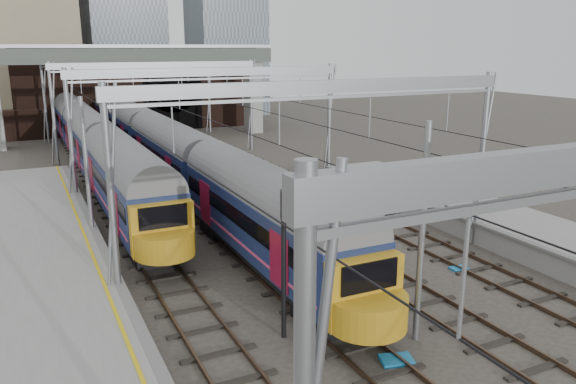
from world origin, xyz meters
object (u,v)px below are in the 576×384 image
train_main (148,138)px  signal_near_left (285,247)px  signal_near_centre (385,250)px  train_second (79,127)px

train_main → signal_near_left: signal_near_left is taller
signal_near_left → signal_near_centre: signal_near_left is taller
train_second → signal_near_centre: (5.14, -37.75, 0.59)m
signal_near_centre → signal_near_left: bearing=148.4°
train_main → signal_near_centre: bearing=-87.7°
train_second → signal_near_centre: signal_near_centre is taller
train_main → train_second: bearing=114.8°
train_main → signal_near_centre: 29.13m
train_second → signal_near_left: 36.60m
train_second → signal_near_left: size_ratio=12.20×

